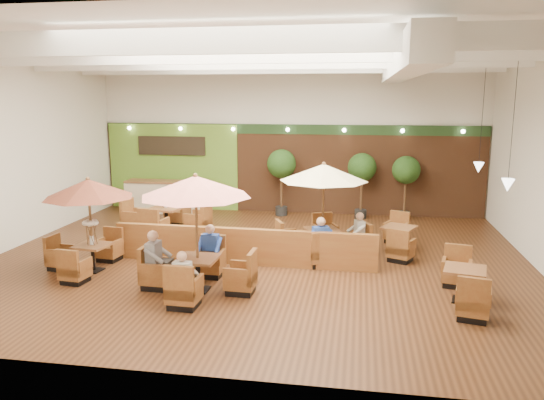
% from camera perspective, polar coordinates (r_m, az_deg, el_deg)
% --- Properties ---
extents(room, '(14.04, 14.00, 5.52)m').
position_cam_1_polar(room, '(14.58, 0.27, 8.79)').
color(room, '#381E0F').
rests_on(room, ground).
extents(service_counter, '(3.00, 0.75, 1.18)m').
position_cam_1_polar(service_counter, '(19.88, -11.25, 0.34)').
color(service_counter, beige).
rests_on(service_counter, ground).
extents(booth_divider, '(6.78, 0.33, 0.94)m').
position_cam_1_polar(booth_divider, '(13.52, -3.19, -5.00)').
color(booth_divider, brown).
rests_on(booth_divider, ground).
extents(table_0, '(2.23, 2.32, 2.34)m').
position_cam_1_polar(table_0, '(13.45, -19.24, -0.41)').
color(table_0, brown).
rests_on(table_0, ground).
extents(table_1, '(2.56, 2.56, 2.62)m').
position_cam_1_polar(table_1, '(11.48, -8.15, -1.24)').
color(table_1, brown).
rests_on(table_1, ground).
extents(table_2, '(2.65, 2.65, 2.54)m').
position_cam_1_polar(table_2, '(14.04, 5.55, 0.86)').
color(table_2, brown).
rests_on(table_2, ground).
extents(table_3, '(2.84, 2.84, 1.60)m').
position_cam_1_polar(table_3, '(16.93, -11.29, -2.01)').
color(table_3, brown).
rests_on(table_3, ground).
extents(table_4, '(0.98, 2.54, 0.92)m').
position_cam_1_polar(table_4, '(11.85, 19.95, -8.63)').
color(table_4, brown).
rests_on(table_4, ground).
extents(table_5, '(1.07, 2.58, 0.90)m').
position_cam_1_polar(table_5, '(15.03, 13.44, -4.15)').
color(table_5, brown).
rests_on(table_5, ground).
extents(topiary_0, '(1.03, 1.03, 2.38)m').
position_cam_1_polar(topiary_0, '(18.82, 1.03, 3.63)').
color(topiary_0, black).
rests_on(topiary_0, ground).
extents(topiary_1, '(0.99, 0.99, 2.30)m').
position_cam_1_polar(topiary_1, '(18.63, 9.65, 3.21)').
color(topiary_1, black).
rests_on(topiary_1, ground).
extents(topiary_2, '(0.96, 0.96, 2.23)m').
position_cam_1_polar(topiary_2, '(18.70, 14.23, 2.89)').
color(topiary_2, black).
rests_on(topiary_2, ground).
extents(diner_0, '(0.36, 0.29, 0.73)m').
position_cam_1_polar(diner_0, '(10.89, -9.52, -7.71)').
color(diner_0, silver).
rests_on(diner_0, ground).
extents(diner_1, '(0.39, 0.31, 0.80)m').
position_cam_1_polar(diner_1, '(12.62, -6.71, -4.89)').
color(diner_1, '#2546A2').
rests_on(diner_1, ground).
extents(diner_2, '(0.34, 0.42, 0.86)m').
position_cam_1_polar(diner_2, '(12.05, -12.38, -5.73)').
color(diner_2, gray).
rests_on(diner_2, ground).
extents(diner_3, '(0.45, 0.43, 0.81)m').
position_cam_1_polar(diner_3, '(13.35, 5.19, -3.93)').
color(diner_3, '#2546A2').
rests_on(diner_3, ground).
extents(diner_4, '(0.37, 0.41, 0.76)m').
position_cam_1_polar(diner_4, '(14.22, 9.20, -3.19)').
color(diner_4, silver).
rests_on(diner_4, ground).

